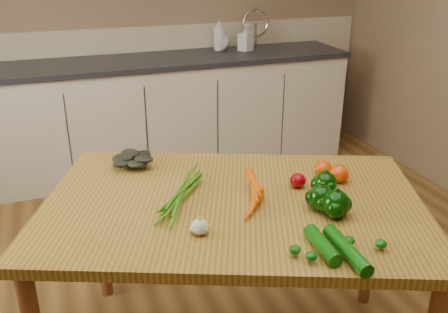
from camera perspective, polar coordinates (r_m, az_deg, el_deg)
name	(u,v)px	position (r m, az deg, el deg)	size (l,w,h in m)	color
room	(242,73)	(1.97, 2.04, 9.47)	(4.04, 5.04, 2.64)	brown
counter_run	(175,111)	(4.10, -5.64, 5.17)	(2.84, 0.64, 1.14)	beige
table	(233,220)	(1.99, 1.04, -7.29)	(1.72, 1.42, 0.79)	olive
soap_bottle_a	(219,34)	(4.21, -0.58, 13.82)	(0.10, 0.10, 0.26)	silver
soap_bottle_b	(246,37)	(4.20, 2.49, 13.45)	(0.10, 0.10, 0.21)	silver
soap_bottle_c	(221,39)	(4.25, -0.29, 13.30)	(0.14, 0.14, 0.18)	silver
carrot_bunch	(230,192)	(1.94, 0.67, -4.05)	(0.27, 0.21, 0.07)	#E35905
leafy_greens	(137,156)	(2.26, -9.92, 0.09)	(0.21, 0.19, 0.11)	black
garlic_bulb	(200,227)	(1.73, -2.79, -8.04)	(0.06, 0.06, 0.05)	beige
pepper_a	(321,198)	(1.90, 11.05, -4.67)	(0.10, 0.10, 0.10)	black
pepper_b	(325,183)	(2.02, 11.49, -3.02)	(0.09, 0.09, 0.09)	black
pepper_c	(336,204)	(1.86, 12.64, -5.31)	(0.10, 0.10, 0.10)	black
tomato_a	(298,180)	(2.07, 8.45, -2.71)	(0.07, 0.07, 0.06)	#8C020A
tomato_b	(323,169)	(2.18, 11.23, -1.38)	(0.08, 0.08, 0.07)	#D13A05
tomato_c	(339,174)	(2.14, 13.02, -1.94)	(0.08, 0.08, 0.07)	#D13A05
zucchini_a	(347,250)	(1.66, 13.86, -10.30)	(0.05, 0.05, 0.25)	#084A08
zucchini_b	(322,245)	(1.67, 11.17, -9.90)	(0.05, 0.05, 0.19)	#084A08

